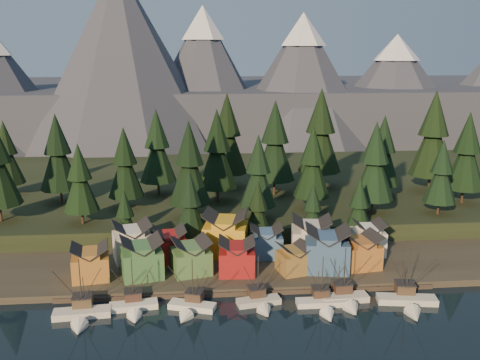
{
  "coord_description": "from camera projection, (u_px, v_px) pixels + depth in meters",
  "views": [
    {
      "loc": [
        -10.61,
        -87.7,
        50.5
      ],
      "look_at": [
        -0.39,
        30.0,
        21.32
      ],
      "focal_mm": 40.0,
      "sensor_mm": 36.0,
      "label": 1
    }
  ],
  "objects": [
    {
      "name": "tree_shore_2",
      "position": [
        258.0,
        210.0,
        134.32
      ],
      "size": [
        7.4,
        7.4,
        17.23
      ],
      "color": "#332319",
      "rests_on": "shore_strip"
    },
    {
      "name": "boat_3",
      "position": [
        260.0,
        296.0,
        107.06
      ],
      "size": [
        9.46,
        10.02,
        11.4
      ],
      "rotation": [
        0.0,
        0.0,
        0.18
      ],
      "color": "beige",
      "rests_on": "ground"
    },
    {
      "name": "house_front_5",
      "position": [
        327.0,
        248.0,
        120.48
      ],
      "size": [
        10.8,
        10.07,
        10.04
      ],
      "rotation": [
        0.0,
        0.0,
        -0.15
      ],
      "color": "#34557C",
      "rests_on": "shore_strip"
    },
    {
      "name": "tree_hill_17",
      "position": [
        467.0,
        154.0,
        154.65
      ],
      "size": [
        11.61,
        11.61,
        27.06
      ],
      "color": "#332319",
      "rests_on": "hillside"
    },
    {
      "name": "tree_shore_3",
      "position": [
        313.0,
        211.0,
        135.63
      ],
      "size": [
        6.95,
        6.95,
        16.19
      ],
      "color": "#332319",
      "rests_on": "shore_strip"
    },
    {
      "name": "tree_shore_4",
      "position": [
        359.0,
        207.0,
        136.49
      ],
      "size": [
        7.43,
        7.43,
        17.31
      ],
      "color": "#332319",
      "rests_on": "shore_strip"
    },
    {
      "name": "boat_0",
      "position": [
        81.0,
        308.0,
        101.82
      ],
      "size": [
        11.46,
        12.32,
        12.89
      ],
      "rotation": [
        0.0,
        0.0,
        0.08
      ],
      "color": "silver",
      "rests_on": "ground"
    },
    {
      "name": "tree_shore_0",
      "position": [
        125.0,
        217.0,
        131.76
      ],
      "size": [
        6.68,
        6.68,
        15.56
      ],
      "color": "#332319",
      "rests_on": "shore_strip"
    },
    {
      "name": "tree_hill_12",
      "position": [
        383.0,
        153.0,
        160.76
      ],
      "size": [
        10.87,
        10.87,
        25.33
      ],
      "color": "#332319",
      "rests_on": "hillside"
    },
    {
      "name": "tree_hill_8",
      "position": [
        275.0,
        144.0,
        163.33
      ],
      "size": [
        12.66,
        12.66,
        29.49
      ],
      "color": "#332319",
      "rests_on": "hillside"
    },
    {
      "name": "house_back_1",
      "position": [
        170.0,
        244.0,
        125.37
      ],
      "size": [
        8.37,
        8.45,
        8.24
      ],
      "rotation": [
        0.0,
        0.0,
        0.15
      ],
      "color": "#A11918",
      "rests_on": "shore_strip"
    },
    {
      "name": "house_front_0",
      "position": [
        90.0,
        261.0,
        116.01
      ],
      "size": [
        8.84,
        8.48,
        7.8
      ],
      "rotation": [
        0.0,
        0.0,
        0.15
      ],
      "color": "#A96F2B",
      "rests_on": "shore_strip"
    },
    {
      "name": "house_back_3",
      "position": [
        266.0,
        240.0,
        128.41
      ],
      "size": [
        8.01,
        7.2,
        7.82
      ],
      "rotation": [
        0.0,
        0.0,
        -0.05
      ],
      "color": "#3E6594",
      "rests_on": "shore_strip"
    },
    {
      "name": "tree_hill_4",
      "position": [
        157.0,
        148.0,
        163.55
      ],
      "size": [
        11.54,
        11.54,
        26.88
      ],
      "color": "#332319",
      "rests_on": "hillside"
    },
    {
      "name": "tree_hill_3",
      "position": [
        125.0,
        165.0,
        148.8
      ],
      "size": [
        10.14,
        10.14,
        23.62
      ],
      "color": "#332319",
      "rests_on": "hillside"
    },
    {
      "name": "shore_strip",
      "position": [
        238.0,
        249.0,
        136.33
      ],
      "size": [
        400.0,
        50.0,
        1.5
      ],
      "primitive_type": "cube",
      "color": "#332D25",
      "rests_on": "ground"
    },
    {
      "name": "boat_2",
      "position": [
        190.0,
        301.0,
        105.02
      ],
      "size": [
        10.03,
        10.56,
        11.54
      ],
      "rotation": [
        0.0,
        0.0,
        -0.32
      ],
      "color": "white",
      "rests_on": "ground"
    },
    {
      "name": "tree_hill_9",
      "position": [
        312.0,
        164.0,
        148.28
      ],
      "size": [
        10.31,
        10.31,
        24.02
      ],
      "color": "#332319",
      "rests_on": "hillside"
    },
    {
      "name": "tree_shore_1",
      "position": [
        190.0,
        206.0,
        132.51
      ],
      "size": [
        8.62,
        8.62,
        20.08
      ],
      "color": "#332319",
      "rests_on": "shore_strip"
    },
    {
      "name": "ground",
      "position": [
        256.0,
        332.0,
        97.83
      ],
      "size": [
        500.0,
        500.0,
        0.0
      ],
      "primitive_type": "plane",
      "color": "black",
      "rests_on": "ground"
    },
    {
      "name": "mountain_ridge",
      "position": [
        205.0,
        93.0,
        297.81
      ],
      "size": [
        560.0,
        190.0,
        90.0
      ],
      "color": "#474A5B",
      "rests_on": "ground"
    },
    {
      "name": "house_back_0",
      "position": [
        132.0,
        240.0,
        126.25
      ],
      "size": [
        10.31,
        10.07,
        9.26
      ],
      "rotation": [
        0.0,
        0.0,
        0.26
      ],
      "color": "silver",
      "rests_on": "shore_strip"
    },
    {
      "name": "tree_hill_15",
      "position": [
        227.0,
        137.0,
        171.64
      ],
      "size": [
        13.26,
        13.26,
        30.9
      ],
      "color": "#332319",
      "rests_on": "hillside"
    },
    {
      "name": "boat_5",
      "position": [
        347.0,
        292.0,
        108.27
      ],
      "size": [
        10.15,
        10.97,
        12.57
      ],
      "rotation": [
        0.0,
        0.0,
        0.05
      ],
      "color": "beige",
      "rests_on": "ground"
    },
    {
      "name": "house_front_1",
      "position": [
        142.0,
        256.0,
        116.97
      ],
      "size": [
        10.2,
        9.94,
        8.9
      ],
      "rotation": [
        0.0,
        0.0,
        0.22
      ],
      "color": "#3E713D",
      "rests_on": "shore_strip"
    },
    {
      "name": "house_back_2",
      "position": [
        226.0,
        232.0,
        129.41
      ],
      "size": [
        11.77,
        11.11,
        10.81
      ],
      "rotation": [
        0.0,
        0.0,
        -0.19
      ],
      "color": "gold",
      "rests_on": "shore_strip"
    },
    {
      "name": "tree_hill_10",
      "position": [
        320.0,
        134.0,
        172.03
      ],
      "size": [
        13.91,
        13.91,
        32.41
      ],
      "color": "#332319",
      "rests_on": "hillside"
    },
    {
      "name": "tree_hill_2",
      "position": [
        80.0,
        180.0,
        136.65
      ],
      "size": [
        9.16,
        9.16,
        21.35
      ],
      "color": "#332319",
      "rests_on": "hillside"
    },
    {
      "name": "dock",
      "position": [
        247.0,
        290.0,
        113.66
      ],
      "size": [
        80.0,
        4.0,
        1.0
      ],
      "primitive_type": "cube",
      "color": "#433730",
      "rests_on": "ground"
    },
    {
      "name": "tree_hill_7",
      "position": [
        258.0,
        173.0,
        140.31
      ],
      "size": [
        9.84,
        9.84,
        22.92
      ],
      "color": "#332319",
      "rests_on": "hillside"
    },
    {
      "name": "tree_hill_13",
      "position": [
        441.0,
        174.0,
        144.77
      ],
      "size": [
        8.98,
        8.98,
        20.92
      ],
      "color": "#332319",
      "rests_on": "hillside"
    },
    {
      "name": "house_front_2",
      "position": [
        191.0,
        255.0,
        119.22
      ],
      "size": [
        9.76,
        9.81,
        7.9
      ],
      "rotation": [
        0.0,
        0.0,
        0.24
      ],
      "color": "#4A7640",
      "rests_on": "shore_strip"
    },
    {
      "name": "boat_1",
      "position": [
        134.0,
        300.0,
        105.11
      ],
      "size": [
        10.07,
        10.73,
        11.67
      ],
      "rotation": [
        0.0,
        0.0,
        0.14
      ],
      "color": "white",
      "rests_on": "ground"
    },
    {
      "name": "hillside",
      "position": [
        226.0,
        190.0,
        184.15
      ],
      "size": [
        420.0,
        100.0,
        6.0
      ],
      "primitive_type": "cube",
      "color": "black",
      "rests_on": "ground"
    },
    {
      "name": "house_front_3",
      "position": [
        237.0,
        255.0,
        118.8
      ],
      "size": [
        8.36,
        8.01,
        8.03
      ],
      "rotation": [
        0.0,
        0.0,
        -0.07
      ],
      "color": "maroon",
      "rests_on": "shore_strip"
    },
    {
      "name": "house_front_4",
      "position": [
        293.0,
        258.0,
        119.6
      ],
      "size": [
        7.86,
        8.22,
        6.53
      ],
      "rotation": [
        0.0,
        0.0,
        0.25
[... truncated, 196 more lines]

